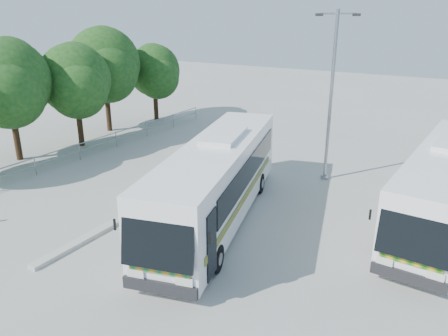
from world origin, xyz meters
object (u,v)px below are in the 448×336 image
Objects in this scene: tree_far_d at (105,64)px; coach_main at (217,179)px; tree_far_e at (155,71)px; coach_adjacent at (444,185)px; tree_far_b at (8,82)px; tree_far_c at (75,80)px; lamppost at (331,90)px.

coach_main is (14.37, -8.29, -3.02)m from tree_far_d.
coach_adjacent is (21.65, -8.49, -2.17)m from tree_far_e.
tree_far_d is at bearing 92.23° from tree_far_b.
tree_far_c is 0.57× the size of coach_adjacent.
lamppost reaches higher than tree_far_e.
tree_far_e is 0.49× the size of coach_main.
tree_far_b reaches higher than coach_main.
coach_main is (13.69, -12.79, -2.09)m from tree_far_e.
coach_main is at bearing -19.18° from tree_far_c.
lamppost reaches higher than tree_far_d.
tree_far_c is at bearing -72.17° from tree_far_d.
lamppost is at bearing 20.76° from tree_far_b.
tree_far_d is at bearing 135.18° from coach_main.
tree_far_d reaches higher than tree_far_e.
coach_main is 9.05m from coach_adjacent.
tree_far_c reaches higher than coach_adjacent.
tree_far_e is 0.71× the size of lamppost.
lamppost reaches higher than tree_far_b.
tree_far_d is at bearing 172.81° from coach_adjacent.
tree_far_d is 16.72m from lamppost.
tree_far_c is at bearing 77.09° from tree_far_b.
coach_main is (13.18, -4.59, -2.46)m from tree_far_c.
tree_far_e is 23.36m from coach_adjacent.
tree_far_e is (0.68, 4.50, -0.93)m from tree_far_d.
tree_far_c is 0.78× the size of lamppost.
tree_far_c reaches higher than coach_main.
tree_far_b is 0.61× the size of coach_adjacent.
lamppost is (16.36, 6.20, 0.04)m from tree_far_b.
tree_far_b reaches higher than tree_far_e.
tree_far_c is 21.30m from coach_adjacent.
tree_far_d reaches higher than coach_main.
tree_far_c reaches higher than tree_far_e.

